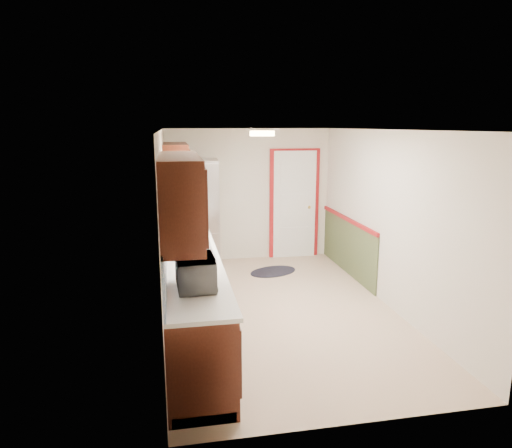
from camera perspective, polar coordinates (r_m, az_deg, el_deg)
name	(u,v)px	position (r m, az deg, el deg)	size (l,w,h in m)	color
room_shell	(281,223)	(5.98, 3.19, 0.10)	(3.20, 5.20, 2.52)	tan
kitchen_run	(188,263)	(5.63, -8.49, -4.89)	(0.63, 4.00, 2.20)	#3C170D
back_wall_trim	(305,213)	(8.39, 6.18, 1.42)	(1.12, 2.30, 2.08)	maroon
ceiling_fixture	(262,133)	(5.58, 0.77, 11.26)	(0.30, 0.30, 0.06)	#FFD88C
microwave	(196,269)	(4.38, -7.53, -5.65)	(0.53, 0.29, 0.36)	white
refrigerator	(195,216)	(7.80, -7.60, 1.02)	(0.82, 0.81, 1.90)	#B7B7BC
rug	(273,271)	(7.85, 2.15, -5.95)	(0.85, 0.55, 0.01)	black
cooktop	(186,223)	(7.24, -8.70, 0.10)	(0.52, 0.63, 0.02)	black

